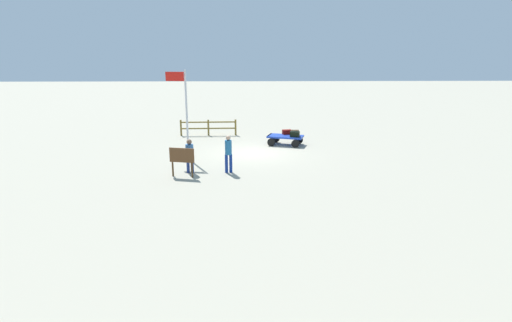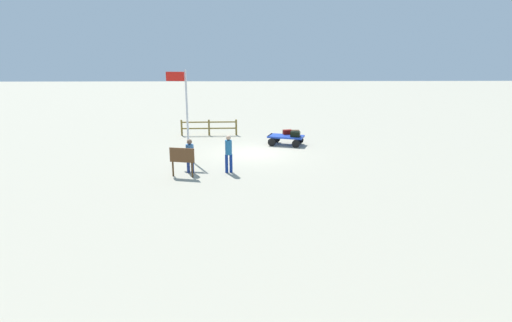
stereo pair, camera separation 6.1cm
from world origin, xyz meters
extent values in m
plane|color=#A9A28C|center=(0.00, 0.00, 0.00)|extent=(120.00, 120.00, 0.00)
cube|color=#1C3CAA|center=(-1.95, -1.96, 0.51)|extent=(2.29, 1.65, 0.10)
cube|color=#1C3CAA|center=(-1.02, -2.27, 0.51)|extent=(0.39, 0.98, 0.10)
cylinder|color=black|center=(-1.09, -1.67, 0.23)|extent=(0.48, 0.26, 0.46)
cylinder|color=black|center=(-1.44, -2.71, 0.23)|extent=(0.48, 0.26, 0.46)
cylinder|color=black|center=(-2.47, -1.21, 0.23)|extent=(0.48, 0.26, 0.46)
cylinder|color=black|center=(-2.81, -2.26, 0.23)|extent=(0.48, 0.26, 0.46)
cube|color=maroon|center=(-2.08, -2.41, 0.70)|extent=(0.58, 0.40, 0.27)
cube|color=black|center=(-2.46, -1.60, 0.72)|extent=(0.61, 0.47, 0.31)
cube|color=#432F1B|center=(-2.51, -1.94, 0.73)|extent=(0.48, 0.35, 0.33)
cylinder|color=navy|center=(2.87, 3.84, 0.39)|extent=(0.14, 0.14, 0.77)
cylinder|color=navy|center=(3.06, 3.80, 0.39)|extent=(0.14, 0.14, 0.77)
cylinder|color=#3265A1|center=(2.97, 3.82, 1.05)|extent=(0.43, 0.43, 0.56)
sphere|color=#88634B|center=(2.97, 3.82, 1.45)|extent=(0.24, 0.24, 0.24)
cylinder|color=navy|center=(1.11, 3.82, 0.43)|extent=(0.14, 0.14, 0.85)
cylinder|color=navy|center=(1.31, 3.85, 0.43)|extent=(0.14, 0.14, 0.85)
cylinder|color=#216499|center=(1.21, 3.83, 1.18)|extent=(0.35, 0.35, 0.66)
sphere|color=tan|center=(1.21, 3.83, 1.62)|extent=(0.21, 0.21, 0.21)
cylinder|color=silver|center=(3.37, 1.35, 2.26)|extent=(0.10, 0.10, 4.53)
cube|color=red|center=(3.88, 1.35, 4.20)|extent=(0.92, 0.17, 0.45)
cylinder|color=#4C3319|center=(2.79, 4.54, 0.33)|extent=(0.08, 0.08, 0.66)
cylinder|color=#4C3319|center=(3.67, 4.34, 0.33)|extent=(0.08, 0.08, 0.66)
cube|color=brown|center=(3.23, 4.44, 0.98)|extent=(1.11, 0.31, 0.64)
cylinder|color=brown|center=(1.08, -5.08, 0.53)|extent=(0.12, 0.12, 1.05)
cylinder|color=brown|center=(2.88, -5.04, 0.53)|extent=(0.12, 0.12, 1.05)
cylinder|color=brown|center=(4.69, -4.99, 0.53)|extent=(0.12, 0.12, 1.05)
cube|color=brown|center=(2.88, -5.04, 0.89)|extent=(3.61, 0.17, 0.08)
cube|color=brown|center=(2.88, -5.04, 0.47)|extent=(3.61, 0.17, 0.08)
camera|label=1|loc=(0.45, 21.98, 5.30)|focal=28.85mm
camera|label=2|loc=(0.39, 21.98, 5.30)|focal=28.85mm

